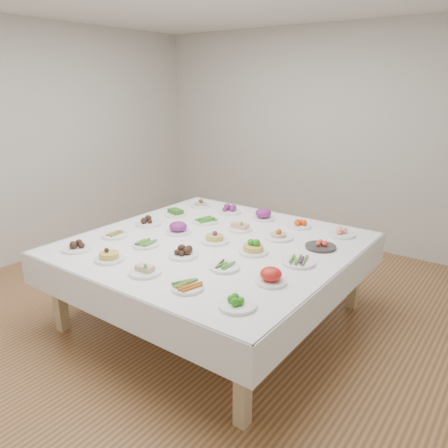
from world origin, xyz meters
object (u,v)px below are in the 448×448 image
Objects in this scene: dish_0 at (76,245)px; dish_24 at (341,231)px; dish_12 at (215,236)px; display_table at (214,249)px.

dish_24 is at bearing 45.11° from dish_0.
dish_0 is 0.96× the size of dish_24.
dish_12 is 1.00× the size of dish_24.
display_table is 0.12m from dish_12.
dish_0 is at bearing -134.56° from display_table.
display_table is 1.18m from dish_24.
dish_12 reaches higher than display_table.
dish_12 is at bearing -135.33° from dish_24.
dish_12 is (0.00, 0.01, 0.12)m from display_table.
dish_0 is 0.96× the size of dish_12.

